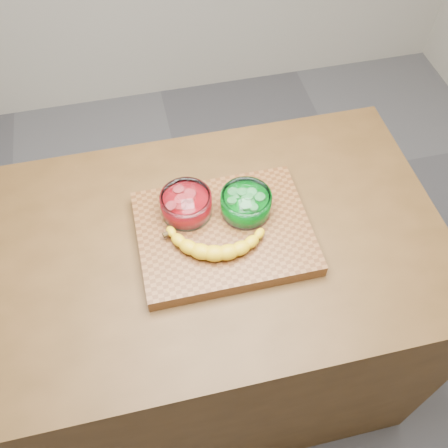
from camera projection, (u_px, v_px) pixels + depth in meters
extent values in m
plane|color=#5D5D61|center=(224.00, 360.00, 2.06)|extent=(3.50, 3.50, 0.00)
cube|color=#4D3217|center=(224.00, 312.00, 1.70)|extent=(1.20, 0.80, 0.90)
cube|color=brown|center=(224.00, 233.00, 1.32)|extent=(0.45, 0.35, 0.04)
cylinder|color=white|center=(186.00, 204.00, 1.31)|extent=(0.14, 0.14, 0.06)
cylinder|color=red|center=(186.00, 206.00, 1.32)|extent=(0.11, 0.11, 0.04)
cylinder|color=#FF5056|center=(186.00, 200.00, 1.30)|extent=(0.11, 0.11, 0.02)
cylinder|color=white|center=(246.00, 203.00, 1.31)|extent=(0.13, 0.13, 0.06)
cylinder|color=#019317|center=(246.00, 205.00, 1.32)|extent=(0.11, 0.11, 0.04)
cylinder|color=#6BE371|center=(246.00, 199.00, 1.30)|extent=(0.11, 0.11, 0.02)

